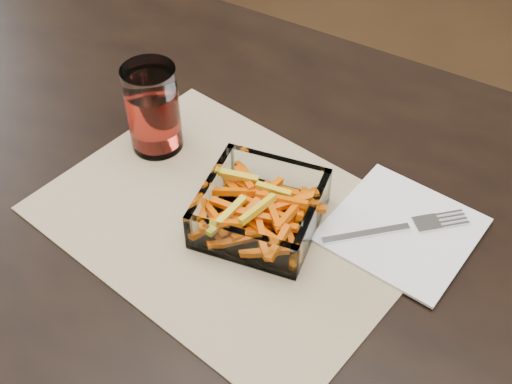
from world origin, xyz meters
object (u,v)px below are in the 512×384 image
dining_table (288,290)px  tumbler (153,111)px  glass_bowl (260,211)px  fork (401,228)px

dining_table → tumbler: bearing=165.6°
glass_bowl → tumbler: tumbler is taller
dining_table → glass_bowl: (-0.05, 0.01, 0.11)m
tumbler → fork: size_ratio=0.86×
glass_bowl → fork: bearing=27.3°
glass_bowl → fork: 0.17m
dining_table → tumbler: size_ratio=12.73×
glass_bowl → fork: size_ratio=1.11×
tumbler → fork: bearing=4.3°
glass_bowl → tumbler: size_ratio=1.29×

